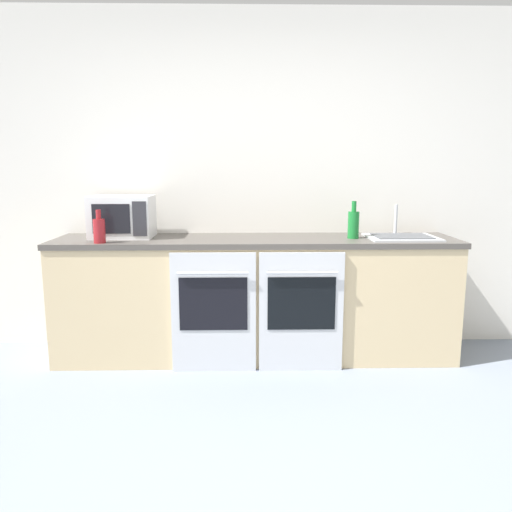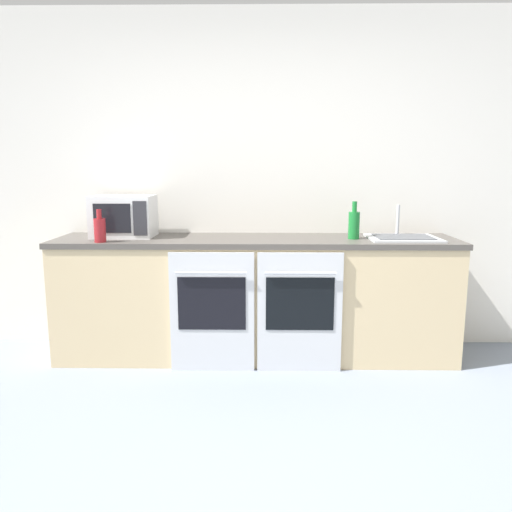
% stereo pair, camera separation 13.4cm
% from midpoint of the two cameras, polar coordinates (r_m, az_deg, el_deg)
% --- Properties ---
extents(wall_back, '(10.00, 0.06, 2.60)m').
position_cam_midpoint_polar(wall_back, '(3.97, -1.13, 8.42)').
color(wall_back, silver).
rests_on(wall_back, ground_plane).
extents(counter_back, '(2.95, 0.61, 0.90)m').
position_cam_midpoint_polar(counter_back, '(3.77, -1.08, -4.73)').
color(counter_back, '#D1B789').
rests_on(counter_back, ground_plane).
extents(oven_left, '(0.59, 0.06, 0.85)m').
position_cam_midpoint_polar(oven_left, '(3.49, -5.98, -6.37)').
color(oven_left, silver).
rests_on(oven_left, ground_plane).
extents(oven_right, '(0.59, 0.06, 0.85)m').
position_cam_midpoint_polar(oven_right, '(3.49, 4.07, -6.32)').
color(oven_right, silver).
rests_on(oven_right, ground_plane).
extents(microwave, '(0.45, 0.33, 0.31)m').
position_cam_midpoint_polar(microwave, '(3.84, -16.00, 4.35)').
color(microwave, silver).
rests_on(microwave, counter_back).
extents(bottle_green, '(0.08, 0.08, 0.27)m').
position_cam_midpoint_polar(bottle_green, '(3.70, 10.06, 3.65)').
color(bottle_green, '#19722D').
rests_on(bottle_green, counter_back).
extents(bottle_red, '(0.08, 0.08, 0.23)m').
position_cam_midpoint_polar(bottle_red, '(3.61, -18.50, 2.83)').
color(bottle_red, maroon).
rests_on(bottle_red, counter_back).
extents(sink, '(0.50, 0.41, 0.24)m').
position_cam_midpoint_polar(sink, '(3.79, 15.32, 2.16)').
color(sink, '#B7BABF').
rests_on(sink, counter_back).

